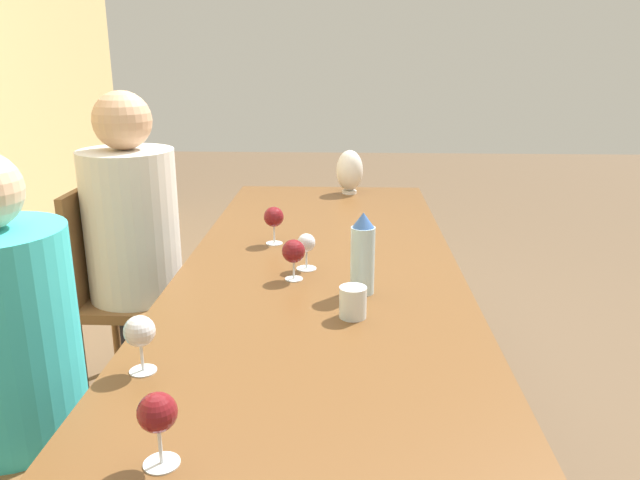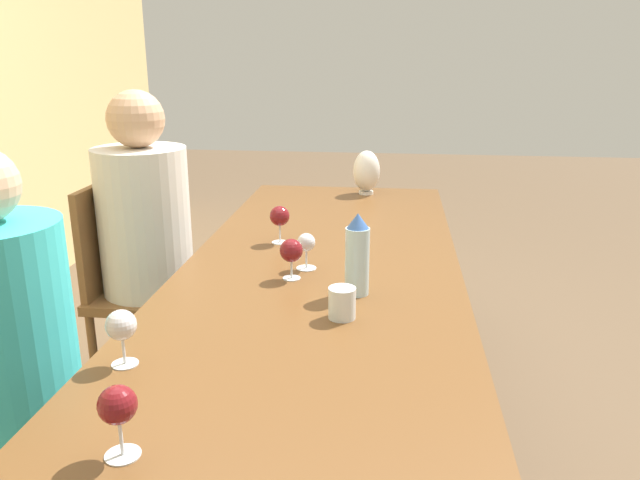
% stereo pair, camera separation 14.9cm
% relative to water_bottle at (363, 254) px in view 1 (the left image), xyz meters
% --- Properties ---
extents(ground_plane, '(14.00, 14.00, 0.00)m').
position_rel_water_bottle_xyz_m(ground_plane, '(0.27, 0.14, -0.86)').
color(ground_plane, brown).
extents(dining_table, '(2.47, 0.94, 0.74)m').
position_rel_water_bottle_xyz_m(dining_table, '(0.27, 0.14, -0.19)').
color(dining_table, brown).
rests_on(dining_table, ground_plane).
extents(water_bottle, '(0.07, 0.07, 0.25)m').
position_rel_water_bottle_xyz_m(water_bottle, '(0.00, 0.00, 0.00)').
color(water_bottle, '#ADCCD6').
rests_on(water_bottle, dining_table).
extents(water_tumbler, '(0.08, 0.08, 0.09)m').
position_rel_water_bottle_xyz_m(water_tumbler, '(-0.18, 0.03, -0.08)').
color(water_tumbler, silver).
rests_on(water_tumbler, dining_table).
extents(vase, '(0.14, 0.14, 0.22)m').
position_rel_water_bottle_xyz_m(vase, '(1.36, 0.04, -0.01)').
color(vase, silver).
rests_on(vase, dining_table).
extents(wine_glass_0, '(0.08, 0.08, 0.13)m').
position_rel_water_bottle_xyz_m(wine_glass_0, '(0.10, 0.22, -0.03)').
color(wine_glass_0, silver).
rests_on(wine_glass_0, dining_table).
extents(wine_glass_1, '(0.07, 0.07, 0.12)m').
position_rel_water_bottle_xyz_m(wine_glass_1, '(0.20, 0.18, -0.04)').
color(wine_glass_1, silver).
rests_on(wine_glass_1, dining_table).
extents(wine_glass_2, '(0.07, 0.07, 0.14)m').
position_rel_water_bottle_xyz_m(wine_glass_2, '(-0.84, 0.38, -0.02)').
color(wine_glass_2, silver).
rests_on(wine_glass_2, dining_table).
extents(wine_glass_3, '(0.08, 0.08, 0.14)m').
position_rel_water_bottle_xyz_m(wine_glass_3, '(0.48, 0.32, -0.02)').
color(wine_glass_3, silver).
rests_on(wine_glass_3, dining_table).
extents(wine_glass_4, '(0.07, 0.07, 0.14)m').
position_rel_water_bottle_xyz_m(wine_glass_4, '(-0.51, 0.51, -0.02)').
color(wine_glass_4, silver).
rests_on(wine_glass_4, dining_table).
extents(chair_far, '(0.44, 0.44, 0.91)m').
position_rel_water_bottle_xyz_m(chair_far, '(0.64, 1.00, -0.37)').
color(chair_far, brown).
rests_on(chair_far, ground_plane).
extents(person_near, '(0.36, 0.36, 1.22)m').
position_rel_water_bottle_xyz_m(person_near, '(-0.35, 0.91, -0.21)').
color(person_near, '#2D2D38').
rests_on(person_near, ground_plane).
extents(person_far, '(0.38, 0.38, 1.30)m').
position_rel_water_bottle_xyz_m(person_far, '(0.64, 0.91, -0.17)').
color(person_far, '#2D2D38').
rests_on(person_far, ground_plane).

